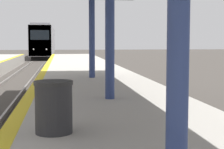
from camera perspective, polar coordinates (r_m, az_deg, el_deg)
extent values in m
cube|color=black|center=(56.14, -10.26, 2.91)|extent=(2.31, 20.15, 0.55)
cube|color=#99999E|center=(56.10, -10.30, 5.11)|extent=(2.72, 22.38, 3.76)
cube|color=red|center=(45.00, -10.94, 5.10)|extent=(2.66, 0.16, 3.68)
cube|color=black|center=(44.94, -10.95, 5.94)|extent=(2.17, 0.06, 1.13)
cube|color=slate|center=(56.13, -10.33, 7.15)|extent=(2.31, 21.27, 0.24)
sphere|color=white|center=(45.00, -11.87, 3.77)|extent=(0.18, 0.18, 0.18)
sphere|color=white|center=(44.91, -9.96, 3.80)|extent=(0.18, 0.18, 0.18)
cylinder|color=navy|center=(3.94, 10.10, 8.31)|extent=(0.23, 0.23, 3.35)
cylinder|color=navy|center=(9.33, -0.34, 6.52)|extent=(0.23, 0.23, 3.35)
cylinder|color=navy|center=(14.81, -3.08, 6.01)|extent=(0.23, 0.23, 3.35)
cylinder|color=#262628|center=(5.97, -8.87, -5.21)|extent=(0.59, 0.59, 0.77)
cylinder|color=#262626|center=(5.91, -8.93, -1.26)|extent=(0.61, 0.61, 0.06)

